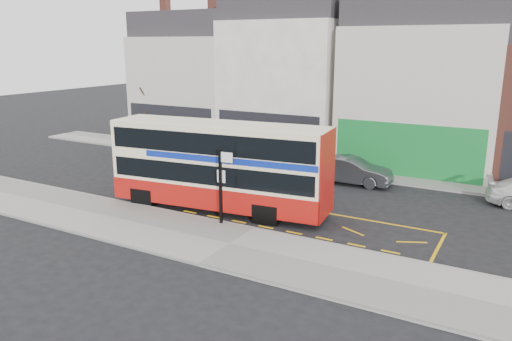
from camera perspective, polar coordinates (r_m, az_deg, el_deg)
The scene contains 13 objects.
ground at distance 21.19m, azimuth 0.29°, elevation -6.60°, with size 120.00×120.00×0.00m, color black.
pavement at distance 19.33m, azimuth -3.06°, elevation -8.51°, with size 40.00×4.00×0.15m, color gray.
kerb at distance 20.86m, azimuth -0.22°, elevation -6.72°, with size 40.00×0.15×0.15m, color gray.
far_pavement at distance 30.82m, azimuth 10.26°, elevation 0.04°, with size 50.00×3.00×0.15m, color gray.
road_markings at distance 22.52m, azimuth 2.27°, elevation -5.31°, with size 14.00×3.40×0.01m, color #E0A60B, non-canonical shape.
terrace_far_left at distance 39.80m, azimuth -6.36°, elevation 10.31°, with size 8.00×8.01×10.80m.
terrace_left at distance 35.72m, azimuth 4.32°, elevation 10.71°, with size 8.00×8.01×11.80m.
terrace_green_shop at distance 32.96m, azimuth 18.81°, elevation 9.25°, with size 9.00×8.01×11.30m.
double_decker_bus at distance 22.93m, azimuth -4.12°, elevation 0.62°, with size 10.44×3.51×4.09m.
bus_stop_post at distance 20.80m, azimuth -3.92°, elevation -1.05°, with size 0.80×0.15×3.21m.
car_silver at distance 32.88m, azimuth -4.76°, elevation 2.23°, with size 1.64×4.07×1.39m, color silver.
car_grey at distance 28.05m, azimuth 10.73°, elevation 0.01°, with size 1.57×4.51×1.49m, color #45484D.
street_tree_left at distance 38.83m, azimuth -11.95°, elevation 8.57°, with size 2.62×2.62×5.67m.
Camera 1 is at (9.59, -17.31, 7.59)m, focal length 35.00 mm.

